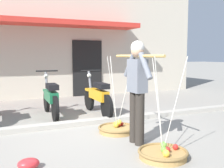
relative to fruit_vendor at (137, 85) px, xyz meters
name	(u,v)px	position (x,y,z in m)	size (l,w,h in m)	color
ground_plane	(97,133)	(-0.39, 0.83, -0.98)	(90.00, 90.00, 0.00)	gray
sidewalk_curb	(85,122)	(-0.39, 1.53, -0.93)	(20.00, 0.24, 0.10)	#AEA89C
fruit_vendor	(137,85)	(0.00, 0.00, 0.00)	(0.22, 1.45, 1.70)	#2D2823
fruit_basket_left_side	(117,128)	(-0.01, 0.73, -0.90)	(0.72, 0.72, 1.45)	#B2894C
fruit_basket_right_side	(163,153)	(0.02, -0.73, -0.90)	(0.72, 0.72, 1.45)	#B2894C
motorcycle_third_in_row	(51,98)	(-0.87, 2.60, -0.52)	(0.54, 1.82, 1.09)	black
motorcycle_end_of_row	(98,97)	(0.22, 2.31, -0.52)	(0.54, 1.82, 1.09)	black
storefront_building	(22,40)	(-0.86, 7.98, 1.13)	(13.00, 6.00, 4.20)	beige
plastic_litter_bag	(28,164)	(-1.78, -0.31, -0.91)	(0.28, 0.22, 0.14)	red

